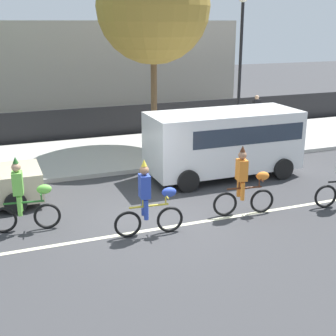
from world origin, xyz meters
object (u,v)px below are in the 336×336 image
Objects in this scene: parade_cyclist_orange at (245,185)px; parked_van_white at (225,139)px; parade_cyclist_cobalt at (149,202)px; street_lamp_post at (241,48)px; parade_cyclist_lime at (24,199)px; pedestrian_onlooker at (256,112)px.

parked_van_white is (1.06, 3.14, 0.44)m from parade_cyclist_orange.
street_lamp_post is (5.96, 6.41, 3.15)m from parade_cyclist_cobalt.
street_lamp_post is at bearing 30.22° from parade_cyclist_lime.
parade_cyclist_cobalt is 1.19× the size of pedestrian_onlooker.
parade_cyclist_lime and parade_cyclist_orange have the same top height.
parked_van_white is (3.83, 3.43, 0.44)m from parade_cyclist_cobalt.
parade_cyclist_cobalt is at bearing -132.94° from street_lamp_post.
parade_cyclist_cobalt is at bearing -25.35° from parade_cyclist_lime.
parade_cyclist_orange is at bearing 5.84° from parade_cyclist_cobalt.
parked_van_white reaches higher than parade_cyclist_lime.
parade_cyclist_lime is 0.33× the size of street_lamp_post.
street_lamp_post reaches higher than parade_cyclist_orange.
street_lamp_post is at bearing 47.06° from parade_cyclist_cobalt.
parade_cyclist_orange is 1.19× the size of pedestrian_onlooker.
parade_cyclist_orange is at bearing -108.57° from parked_van_white.
parade_cyclist_lime is at bearing 169.47° from parade_cyclist_orange.
parked_van_white is at bearing 41.81° from parade_cyclist_cobalt.
pedestrian_onlooker is (2.14, 2.10, -2.97)m from street_lamp_post.
parade_cyclist_orange is (2.78, 0.28, 0.00)m from parade_cyclist_cobalt.
parade_cyclist_cobalt is 1.00× the size of parade_cyclist_orange.
parade_cyclist_cobalt and parade_cyclist_orange have the same top height.
street_lamp_post is at bearing 62.52° from parade_cyclist_orange.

